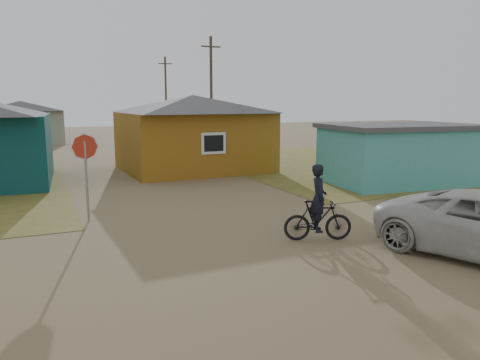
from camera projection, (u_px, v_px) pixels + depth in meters
name	position (u px, v px, depth m)	size (l,w,h in m)	color
ground	(278.00, 254.00, 11.10)	(120.00, 120.00, 0.00)	olive
grass_ne	(379.00, 161.00, 28.40)	(20.00, 18.00, 0.00)	olive
house_yellow	(193.00, 132.00, 24.39)	(7.72, 6.76, 3.90)	#905C16
shed_turquoise	(399.00, 154.00, 20.53)	(6.71, 4.93, 2.60)	teal
house_pale_west	(21.00, 122.00, 39.08)	(7.04, 6.15, 3.60)	gray
house_beige_east	(184.00, 117.00, 50.86)	(6.95, 6.05, 3.60)	tan
utility_pole_near	(211.00, 93.00, 32.84)	(1.40, 0.20, 8.00)	#473B2A
utility_pole_far	(166.00, 96.00, 47.68)	(1.40, 0.20, 8.00)	#473B2A
stop_sign	(85.00, 157.00, 13.89)	(0.86, 0.27, 2.69)	gray
cyclist	(318.00, 213.00, 12.09)	(1.84, 1.09, 2.01)	black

